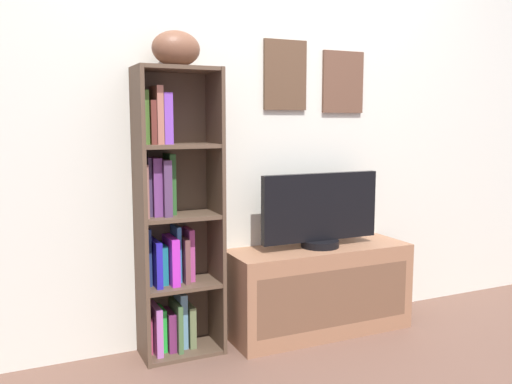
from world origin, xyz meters
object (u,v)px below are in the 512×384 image
Objects in this scene: tv_stand at (319,290)px; television at (321,211)px; bookshelf at (171,225)px; football at (176,49)px.

television reaches higher than tv_stand.
bookshelf reaches higher than television.
bookshelf is 6.02× the size of football.
football is at bearing -39.41° from bookshelf.
tv_stand is 0.46m from television.
bookshelf is at bearing 140.59° from football.
bookshelf is 1.39× the size of tv_stand.
tv_stand is (0.86, -0.09, -0.44)m from bookshelf.
television is (0.86, -0.09, 0.03)m from bookshelf.
football is 1.57m from tv_stand.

